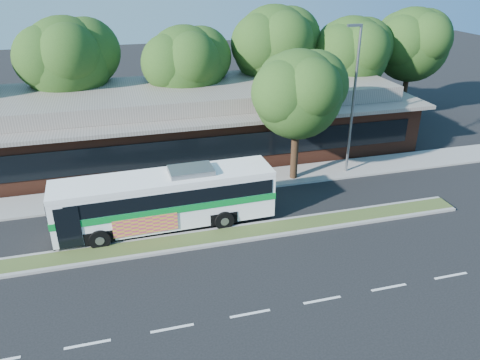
% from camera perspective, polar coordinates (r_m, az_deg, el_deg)
% --- Properties ---
extents(ground, '(120.00, 120.00, 0.00)m').
position_cam_1_polar(ground, '(22.54, -2.37, -7.84)').
color(ground, black).
rests_on(ground, ground).
extents(median_strip, '(26.00, 1.10, 0.15)m').
position_cam_1_polar(median_strip, '(22.99, -2.72, -6.89)').
color(median_strip, '#3B4D20').
rests_on(median_strip, ground).
extents(sidewalk, '(44.00, 2.60, 0.12)m').
position_cam_1_polar(sidewalk, '(27.99, -5.35, -0.77)').
color(sidewalk, gray).
rests_on(sidewalk, ground).
extents(plaza_building, '(33.20, 11.20, 4.45)m').
position_cam_1_polar(plaza_building, '(33.27, -7.57, 7.29)').
color(plaza_building, '#4F2619').
rests_on(plaza_building, ground).
extents(lamp_post, '(0.93, 0.18, 9.07)m').
position_cam_1_polar(lamp_post, '(28.94, 13.63, 9.78)').
color(lamp_post, slate).
rests_on(lamp_post, ground).
extents(tree_bg_b, '(6.69, 6.00, 9.00)m').
position_cam_1_polar(tree_bg_b, '(35.20, -19.69, 13.82)').
color(tree_bg_b, black).
rests_on(tree_bg_b, ground).
extents(tree_bg_c, '(6.24, 5.60, 8.26)m').
position_cam_1_polar(tree_bg_c, '(34.66, -6.07, 14.02)').
color(tree_bg_c, black).
rests_on(tree_bg_c, ground).
extents(tree_bg_d, '(6.91, 6.20, 9.37)m').
position_cam_1_polar(tree_bg_d, '(37.24, 4.76, 16.15)').
color(tree_bg_d, black).
rests_on(tree_bg_d, ground).
extents(tree_bg_e, '(6.47, 5.80, 8.50)m').
position_cam_1_polar(tree_bg_e, '(38.88, 13.85, 14.91)').
color(tree_bg_e, black).
rests_on(tree_bg_e, ground).
extents(tree_bg_f, '(6.69, 6.00, 8.92)m').
position_cam_1_polar(tree_bg_f, '(42.83, 20.61, 15.41)').
color(tree_bg_f, black).
rests_on(tree_bg_f, ground).
extents(transit_bus, '(10.92, 2.79, 3.05)m').
position_cam_1_polar(transit_bus, '(23.46, -8.98, -1.95)').
color(transit_bus, white).
rests_on(transit_bus, ground).
extents(sidewalk_tree, '(5.70, 5.11, 7.88)m').
position_cam_1_polar(sidewalk_tree, '(27.51, 7.69, 10.64)').
color(sidewalk_tree, black).
rests_on(sidewalk_tree, ground).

